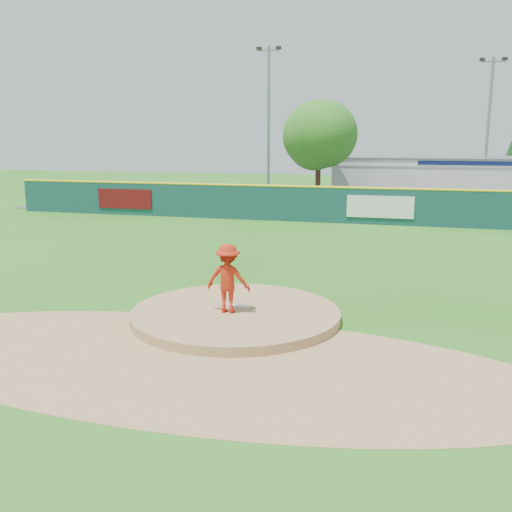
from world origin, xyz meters
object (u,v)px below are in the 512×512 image
(light_pole_right, at_px, (488,125))
(light_pole_left, at_px, (268,119))
(playground_slide, at_px, (138,193))
(deciduous_tree, at_px, (319,140))
(pool_building_grp, at_px, (437,178))
(van, at_px, (348,199))
(pitcher, at_px, (228,278))

(light_pole_right, bearing_deg, light_pole_left, -172.41)
(playground_slide, relative_size, deciduous_tree, 0.39)
(playground_slide, bearing_deg, deciduous_tree, 7.59)
(pool_building_grp, xyz_separation_m, light_pole_left, (-12.00, -4.99, 4.39))
(playground_slide, bearing_deg, light_pole_right, 13.51)
(pool_building_grp, xyz_separation_m, deciduous_tree, (-8.00, -6.99, 2.89))
(van, relative_size, light_pole_right, 0.50)
(pool_building_grp, height_order, light_pole_right, light_pole_right)
(light_pole_right, bearing_deg, pitcher, -107.36)
(van, bearing_deg, light_pole_right, -76.66)
(deciduous_tree, distance_m, light_pole_right, 11.75)
(light_pole_right, bearing_deg, playground_slide, -166.49)
(van, relative_size, light_pole_left, 0.45)
(pitcher, xyz_separation_m, pool_building_grp, (6.13, 32.21, 0.52))
(van, bearing_deg, playground_slide, 78.83)
(pitcher, height_order, light_pole_right, light_pole_right)
(van, xyz_separation_m, pool_building_grp, (5.85, 7.73, 0.95))
(van, bearing_deg, pool_building_grp, -51.94)
(pool_building_grp, height_order, light_pole_left, light_pole_left)
(light_pole_left, bearing_deg, van, -24.01)
(deciduous_tree, relative_size, light_pole_right, 0.74)
(deciduous_tree, bearing_deg, pool_building_grp, 41.16)
(pitcher, distance_m, light_pole_right, 30.92)
(pitcher, height_order, pool_building_grp, pool_building_grp)
(pitcher, distance_m, light_pole_left, 28.27)
(van, bearing_deg, deciduous_tree, 56.18)
(pool_building_grp, relative_size, light_pole_right, 1.52)
(pitcher, relative_size, light_pole_right, 0.18)
(pitcher, xyz_separation_m, playground_slide, (-14.55, 23.52, -0.35))
(van, height_order, light_pole_left, light_pole_left)
(playground_slide, distance_m, light_pole_left, 10.79)
(pitcher, xyz_separation_m, van, (0.28, 24.47, -0.43))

